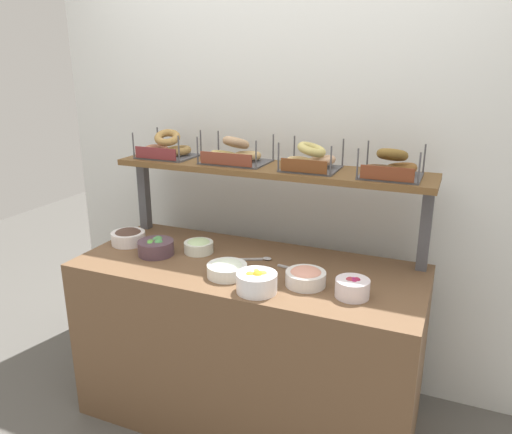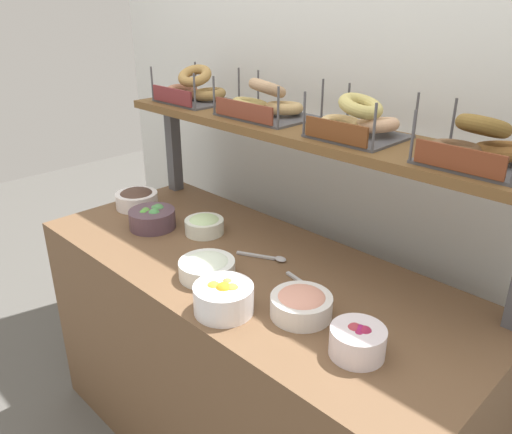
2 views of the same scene
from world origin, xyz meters
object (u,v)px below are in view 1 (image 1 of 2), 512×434
at_px(bowl_lox_spread, 306,277).
at_px(bowl_beet_salad, 352,287).
at_px(bowl_veggie_mix, 156,247).
at_px(serving_spoon_near_plate, 300,271).
at_px(bagel_basket_sesame, 235,154).
at_px(bagel_basket_plain, 311,160).
at_px(bowl_scallion_spread, 199,246).
at_px(serving_spoon_by_edge, 259,259).
at_px(bowl_chocolate_spread, 128,236).
at_px(bagel_basket_cinnamon_raisin, 391,167).
at_px(bagel_basket_everything, 167,148).
at_px(bowl_cream_cheese, 227,269).
at_px(bowl_fruit_salad, 257,282).

relative_size(bowl_lox_spread, bowl_beet_salad, 1.24).
bearing_deg(bowl_veggie_mix, serving_spoon_near_plate, 5.91).
bearing_deg(bowl_lox_spread, bagel_basket_sesame, 143.27).
bearing_deg(bagel_basket_plain, bowl_scallion_spread, -157.27).
xyz_separation_m(bowl_veggie_mix, serving_spoon_by_edge, (0.51, 0.13, -0.03)).
bearing_deg(bowl_veggie_mix, serving_spoon_by_edge, 14.56).
bearing_deg(serving_spoon_by_edge, bowl_chocolate_spread, -175.27).
bearing_deg(bagel_basket_cinnamon_raisin, bowl_veggie_mix, -163.70).
bearing_deg(bagel_basket_everything, serving_spoon_near_plate, -16.55).
height_order(bowl_beet_salad, bowl_chocolate_spread, bowl_beet_salad).
bearing_deg(bowl_chocolate_spread, bowl_beet_salad, -6.87).
bearing_deg(bowl_cream_cheese, bowl_fruit_salad, -26.48).
height_order(bowl_beet_salad, serving_spoon_near_plate, bowl_beet_salad).
bearing_deg(bagel_basket_sesame, bowl_beet_salad, -29.67).
height_order(bagel_basket_sesame, bagel_basket_cinnamon_raisin, bagel_basket_sesame).
bearing_deg(serving_spoon_near_plate, bowl_cream_cheese, -149.45).
bearing_deg(bagel_basket_plain, bowl_chocolate_spread, -164.58).
bearing_deg(bagel_basket_everything, bowl_fruit_salad, -34.75).
xyz_separation_m(bowl_lox_spread, serving_spoon_near_plate, (-0.06, 0.12, -0.03)).
height_order(bowl_beet_salad, bagel_basket_cinnamon_raisin, bagel_basket_cinnamon_raisin).
height_order(bowl_fruit_salad, bagel_basket_cinnamon_raisin, bagel_basket_cinnamon_raisin).
distance_m(bowl_beet_salad, serving_spoon_by_edge, 0.55).
xyz_separation_m(bowl_scallion_spread, serving_spoon_by_edge, (0.32, 0.02, -0.03)).
distance_m(bowl_chocolate_spread, bagel_basket_plain, 1.05).
bearing_deg(bowl_chocolate_spread, serving_spoon_near_plate, 0.30).
bearing_deg(bowl_fruit_salad, serving_spoon_near_plate, 68.03).
bearing_deg(bagel_basket_sesame, bagel_basket_everything, -179.41).
bearing_deg(bagel_basket_plain, bowl_cream_cheese, -120.79).
bearing_deg(bowl_chocolate_spread, serving_spoon_by_edge, 4.73).
height_order(bowl_veggie_mix, serving_spoon_by_edge, bowl_veggie_mix).
distance_m(bowl_chocolate_spread, bagel_basket_cinnamon_raisin, 1.39).
height_order(bagel_basket_everything, bagel_basket_sesame, bagel_basket_everything).
distance_m(bowl_scallion_spread, bagel_basket_cinnamon_raisin, 1.02).
relative_size(bowl_lox_spread, bagel_basket_plain, 0.68).
height_order(bowl_fruit_salad, bagel_basket_plain, bagel_basket_plain).
relative_size(bowl_veggie_mix, bowl_beet_salad, 1.26).
relative_size(bagel_basket_plain, bagel_basket_cinnamon_raisin, 0.97).
bearing_deg(bowl_scallion_spread, serving_spoon_by_edge, 3.85).
xyz_separation_m(bowl_veggie_mix, bowl_beet_salad, (1.01, -0.08, 0.00)).
height_order(bowl_lox_spread, bagel_basket_sesame, bagel_basket_sesame).
bearing_deg(bagel_basket_everything, bowl_chocolate_spread, -112.12).
bearing_deg(bowl_cream_cheese, serving_spoon_near_plate, 30.55).
xyz_separation_m(bowl_lox_spread, serving_spoon_by_edge, (-0.29, 0.18, -0.03)).
xyz_separation_m(bowl_fruit_salad, serving_spoon_by_edge, (-0.12, 0.32, -0.04)).
bearing_deg(bowl_veggie_mix, bowl_beet_salad, -4.37).
height_order(bowl_scallion_spread, bowl_beet_salad, bowl_beet_salad).
bearing_deg(bagel_basket_everything, bowl_veggie_mix, -70.55).
relative_size(bowl_fruit_salad, bagel_basket_sesame, 0.53).
distance_m(bowl_fruit_salad, serving_spoon_by_edge, 0.34).
bearing_deg(bagel_basket_sesame, bowl_cream_cheese, -70.19).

